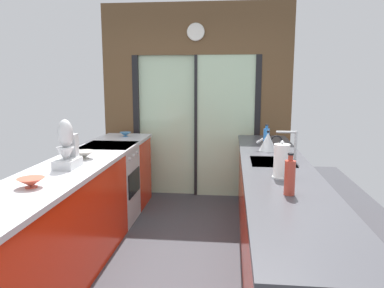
{
  "coord_description": "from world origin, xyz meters",
  "views": [
    {
      "loc": [
        0.5,
        -2.92,
        1.68
      ],
      "look_at": [
        0.09,
        0.98,
        1.0
      ],
      "focal_mm": 35.31,
      "sensor_mm": 36.0,
      "label": 1
    }
  ],
  "objects_px": {
    "mixing_bowl_mid": "(84,155)",
    "oven_range": "(110,184)",
    "soap_bottle_far": "(266,138)",
    "soap_bottle_near": "(290,177)",
    "stand_mixer": "(67,149)",
    "paper_towel_roll": "(282,161)",
    "kettle": "(268,142)",
    "mixing_bowl_near": "(31,182)",
    "mixing_bowl_far": "(125,134)"
  },
  "relations": [
    {
      "from": "mixing_bowl_mid",
      "to": "oven_range",
      "type": "bearing_deg",
      "value": 91.37
    },
    {
      "from": "oven_range",
      "to": "soap_bottle_far",
      "type": "bearing_deg",
      "value": 0.46
    },
    {
      "from": "soap_bottle_far",
      "to": "oven_range",
      "type": "bearing_deg",
      "value": -179.54
    },
    {
      "from": "soap_bottle_near",
      "to": "soap_bottle_far",
      "type": "relative_size",
      "value": 1.07
    },
    {
      "from": "stand_mixer",
      "to": "soap_bottle_near",
      "type": "distance_m",
      "value": 1.87
    },
    {
      "from": "paper_towel_roll",
      "to": "kettle",
      "type": "bearing_deg",
      "value": 89.89
    },
    {
      "from": "mixing_bowl_near",
      "to": "soap_bottle_near",
      "type": "distance_m",
      "value": 1.78
    },
    {
      "from": "mixing_bowl_near",
      "to": "soap_bottle_near",
      "type": "xyz_separation_m",
      "value": [
        1.78,
        0.02,
        0.08
      ]
    },
    {
      "from": "oven_range",
      "to": "mixing_bowl_near",
      "type": "distance_m",
      "value": 1.81
    },
    {
      "from": "soap_bottle_near",
      "to": "paper_towel_roll",
      "type": "relative_size",
      "value": 0.95
    },
    {
      "from": "mixing_bowl_near",
      "to": "soap_bottle_far",
      "type": "xyz_separation_m",
      "value": [
        1.78,
        1.76,
        0.07
      ]
    },
    {
      "from": "oven_range",
      "to": "mixing_bowl_far",
      "type": "bearing_deg",
      "value": 88.36
    },
    {
      "from": "oven_range",
      "to": "soap_bottle_far",
      "type": "height_order",
      "value": "soap_bottle_far"
    },
    {
      "from": "mixing_bowl_mid",
      "to": "paper_towel_roll",
      "type": "height_order",
      "value": "paper_towel_roll"
    },
    {
      "from": "oven_range",
      "to": "mixing_bowl_far",
      "type": "xyz_separation_m",
      "value": [
        0.02,
        0.64,
        0.5
      ]
    },
    {
      "from": "mixing_bowl_far",
      "to": "paper_towel_roll",
      "type": "distance_m",
      "value": 2.63
    },
    {
      "from": "soap_bottle_near",
      "to": "kettle",
      "type": "bearing_deg",
      "value": 89.92
    },
    {
      "from": "mixing_bowl_far",
      "to": "soap_bottle_far",
      "type": "bearing_deg",
      "value": -19.42
    },
    {
      "from": "mixing_bowl_mid",
      "to": "mixing_bowl_far",
      "type": "relative_size",
      "value": 1.34
    },
    {
      "from": "oven_range",
      "to": "mixing_bowl_mid",
      "type": "xyz_separation_m",
      "value": [
        0.02,
        -0.77,
        0.51
      ]
    },
    {
      "from": "kettle",
      "to": "soap_bottle_far",
      "type": "height_order",
      "value": "soap_bottle_far"
    },
    {
      "from": "kettle",
      "to": "mixing_bowl_far",
      "type": "bearing_deg",
      "value": 155.37
    },
    {
      "from": "mixing_bowl_near",
      "to": "soap_bottle_far",
      "type": "bearing_deg",
      "value": 44.6
    },
    {
      "from": "oven_range",
      "to": "stand_mixer",
      "type": "xyz_separation_m",
      "value": [
        0.02,
        -1.14,
        0.63
      ]
    },
    {
      "from": "mixing_bowl_mid",
      "to": "stand_mixer",
      "type": "relative_size",
      "value": 0.49
    },
    {
      "from": "paper_towel_roll",
      "to": "mixing_bowl_mid",
      "type": "bearing_deg",
      "value": 163.72
    },
    {
      "from": "stand_mixer",
      "to": "paper_towel_roll",
      "type": "height_order",
      "value": "stand_mixer"
    },
    {
      "from": "oven_range",
      "to": "stand_mixer",
      "type": "relative_size",
      "value": 2.19
    },
    {
      "from": "stand_mixer",
      "to": "soap_bottle_near",
      "type": "height_order",
      "value": "stand_mixer"
    },
    {
      "from": "mixing_bowl_mid",
      "to": "mixing_bowl_near",
      "type": "bearing_deg",
      "value": -90.0
    },
    {
      "from": "mixing_bowl_far",
      "to": "paper_towel_roll",
      "type": "xyz_separation_m",
      "value": [
        1.78,
        -1.93,
        0.1
      ]
    },
    {
      "from": "soap_bottle_far",
      "to": "paper_towel_roll",
      "type": "distance_m",
      "value": 1.31
    },
    {
      "from": "mixing_bowl_mid",
      "to": "paper_towel_roll",
      "type": "bearing_deg",
      "value": -16.28
    },
    {
      "from": "mixing_bowl_near",
      "to": "mixing_bowl_mid",
      "type": "relative_size",
      "value": 0.93
    },
    {
      "from": "mixing_bowl_far",
      "to": "soap_bottle_near",
      "type": "xyz_separation_m",
      "value": [
        1.78,
        -2.36,
        0.09
      ]
    },
    {
      "from": "mixing_bowl_mid",
      "to": "mixing_bowl_far",
      "type": "distance_m",
      "value": 1.41
    },
    {
      "from": "oven_range",
      "to": "stand_mixer",
      "type": "bearing_deg",
      "value": -89.07
    },
    {
      "from": "kettle",
      "to": "soap_bottle_near",
      "type": "bearing_deg",
      "value": -90.08
    },
    {
      "from": "mixing_bowl_far",
      "to": "soap_bottle_near",
      "type": "relative_size",
      "value": 0.55
    },
    {
      "from": "oven_range",
      "to": "paper_towel_roll",
      "type": "xyz_separation_m",
      "value": [
        1.8,
        -1.29,
        0.6
      ]
    },
    {
      "from": "soap_bottle_near",
      "to": "soap_bottle_far",
      "type": "distance_m",
      "value": 1.73
    },
    {
      "from": "mixing_bowl_far",
      "to": "paper_towel_roll",
      "type": "bearing_deg",
      "value": -47.38
    },
    {
      "from": "stand_mixer",
      "to": "mixing_bowl_far",
      "type": "bearing_deg",
      "value": 90.0
    },
    {
      "from": "mixing_bowl_mid",
      "to": "kettle",
      "type": "height_order",
      "value": "kettle"
    },
    {
      "from": "paper_towel_roll",
      "to": "stand_mixer",
      "type": "bearing_deg",
      "value": 175.0
    },
    {
      "from": "soap_bottle_near",
      "to": "paper_towel_roll",
      "type": "bearing_deg",
      "value": 90.0
    },
    {
      "from": "mixing_bowl_mid",
      "to": "soap_bottle_far",
      "type": "bearing_deg",
      "value": 23.86
    },
    {
      "from": "kettle",
      "to": "stand_mixer",
      "type": "bearing_deg",
      "value": -151.64
    },
    {
      "from": "stand_mixer",
      "to": "soap_bottle_near",
      "type": "xyz_separation_m",
      "value": [
        1.78,
        -0.58,
        -0.04
      ]
    },
    {
      "from": "mixing_bowl_near",
      "to": "oven_range",
      "type": "bearing_deg",
      "value": 90.61
    }
  ]
}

